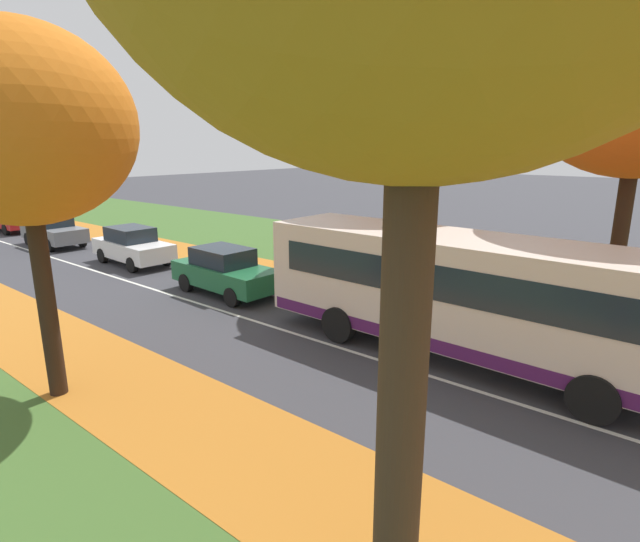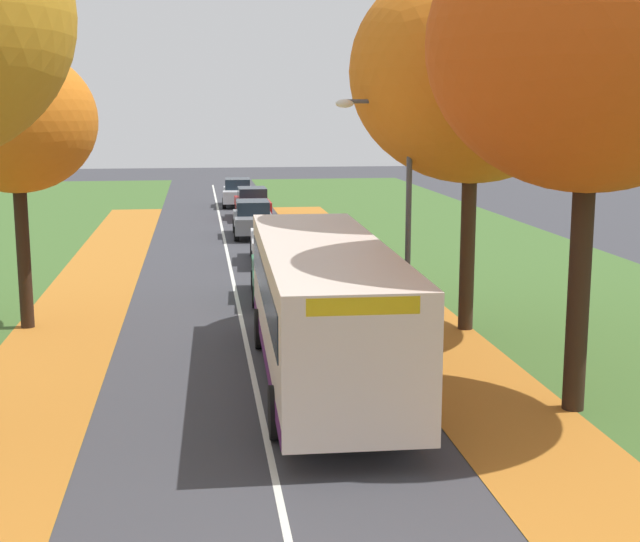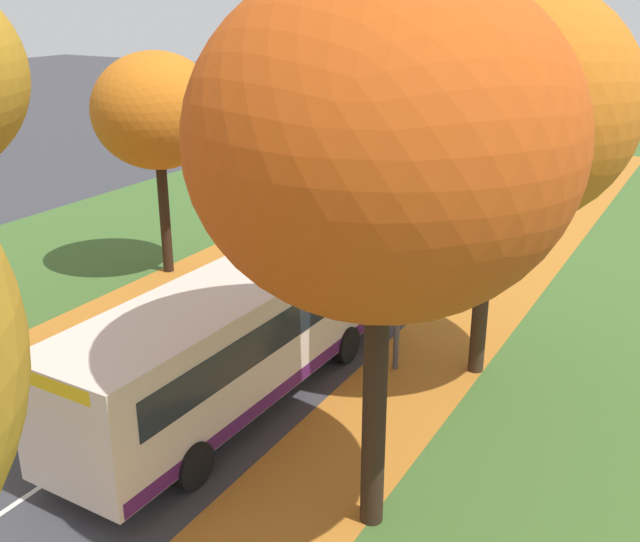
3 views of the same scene
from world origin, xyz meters
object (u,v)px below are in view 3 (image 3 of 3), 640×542
Objects in this scene: bus at (240,332)px; car_grey_third_in_line at (508,176)px; streetlamp_right at (388,226)px; car_red_fourth_in_line at (550,151)px; tree_right_mid at (497,105)px; tree_right_near at (382,143)px; tree_left_mid at (157,112)px; car_white_following at (468,211)px; car_green_lead at (391,258)px; car_silver_trailing at (567,133)px.

bus is 22.00m from car_grey_third_in_line.
streetlamp_right reaches higher than car_red_fourth_in_line.
tree_right_mid is 2.24× the size of car_red_fourth_in_line.
bus is at bearing -89.66° from car_grey_third_in_line.
tree_right_near reaches higher than bus.
tree_left_mid is at bearing 145.01° from tree_right_near.
car_white_following is 13.53m from car_red_fourth_in_line.
car_white_following and car_red_fourth_in_line have the same top height.
tree_right_mid is at bearing -45.83° from car_green_lead.
car_grey_third_in_line is at bearing 93.16° from car_white_following.
car_white_following is at bearing 89.07° from bus.
car_red_fourth_in_line is 0.99× the size of car_silver_trailing.
streetlamp_right is at bearing 112.88° from tree_right_near.
tree_right_near reaches higher than tree_right_mid.
streetlamp_right is 1.41× the size of car_silver_trailing.
car_red_fourth_in_line is at bearing 88.94° from car_green_lead.
car_silver_trailing is (6.89, 29.11, -4.60)m from tree_left_mid.
bus is (-4.54, 2.41, -5.18)m from tree_right_near.
car_red_fourth_in_line is at bearing 86.72° from car_grey_third_in_line.
tree_left_mid is at bearing -103.31° from car_silver_trailing.
car_green_lead is 20.07m from car_red_fourth_in_line.
car_silver_trailing is at bearing 90.26° from car_green_lead.
tree_left_mid is 1.73× the size of car_red_fourth_in_line.
car_green_lead is (-4.66, 11.04, -6.07)m from tree_right_near.
car_red_fourth_in_line is at bearing -85.43° from car_silver_trailing.
car_red_fourth_in_line is at bearing 72.17° from tree_left_mid.
tree_left_mid is 24.53m from car_red_fourth_in_line.
tree_left_mid is 30.26m from car_silver_trailing.
tree_left_mid is 18.26m from car_grey_third_in_line.
bus is at bearing -89.21° from car_green_lead.
tree_left_mid reaches higher than car_grey_third_in_line.
bus is at bearing -90.93° from car_white_following.
car_silver_trailing is at bearing 98.46° from tree_right_mid.
tree_right_mid is 2.21× the size of car_silver_trailing.
tree_right_mid is 13.22m from car_white_following.
car_green_lead is at bearing 112.91° from streetlamp_right.
car_green_lead is at bearing -93.19° from car_white_following.
car_green_lead is at bearing -89.74° from car_silver_trailing.
tree_right_near is 0.92× the size of bus.
streetlamp_right is 0.57× the size of bus.
car_green_lead is at bearing 112.90° from tree_right_near.
streetlamp_right is at bearing -80.74° from car_white_following.
tree_right_mid is at bearing -76.00° from car_grey_third_in_line.
bus is at bearing -38.91° from tree_left_mid.
tree_right_mid reaches higher than car_green_lead.
streetlamp_right reaches higher than car_silver_trailing.
car_green_lead is at bearing -89.95° from car_grey_third_in_line.
car_white_following is (0.25, 15.16, -0.89)m from bus.
car_white_following is at bearing -90.03° from car_red_fourth_in_line.
tree_right_near reaches higher than car_silver_trailing.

